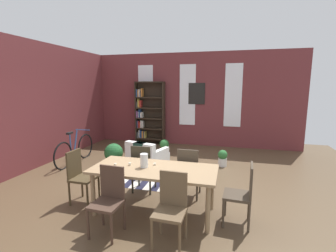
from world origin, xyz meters
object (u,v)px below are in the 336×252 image
object	(u,v)px
dining_chair_head_left	(80,175)
potted_plant_window	(223,158)
dining_chair_near_right	(171,206)
bicycle_second	(75,150)
vase_on_table	(144,161)
dining_chair_far_right	(189,171)
dining_chair_near_left	(109,198)
armchair_white	(147,159)
potted_plant_corner	(114,154)
dining_table	(154,173)
potted_plant_by_shelf	(164,146)
dining_chair_head_right	(242,192)
dining_chair_far_left	(143,167)
bookshelf_tall	(148,113)

from	to	relation	value
dining_chair_head_left	potted_plant_window	world-z (taller)	dining_chair_head_left
potted_plant_window	dining_chair_near_right	bearing A→B (deg)	-99.37
bicycle_second	potted_plant_window	distance (m)	3.95
vase_on_table	dining_chair_near_right	world-z (taller)	vase_on_table
dining_chair_far_right	dining_chair_near_left	bearing A→B (deg)	-123.72
armchair_white	potted_plant_corner	distance (m)	0.96
dining_table	potted_plant_corner	size ratio (longest dim) A/B	3.42
bicycle_second	potted_plant_corner	distance (m)	1.13
dining_chair_near_right	dining_chair_head_left	bearing A→B (deg)	159.75
dining_chair_near_left	potted_plant_by_shelf	world-z (taller)	dining_chair_near_left
dining_chair_head_right	dining_chair_far_left	size ratio (longest dim) A/B	1.00
dining_table	dining_chair_far_right	xyz separation A→B (m)	(0.45, 0.68, -0.17)
vase_on_table	potted_plant_window	size ratio (longest dim) A/B	0.52
vase_on_table	dining_chair_far_left	bearing A→B (deg)	112.88
dining_chair_near_left	potted_plant_window	size ratio (longest dim) A/B	2.21
bicycle_second	dining_table	bearing A→B (deg)	-33.67
dining_chair_head_right	dining_chair_far_left	bearing A→B (deg)	159.63
dining_table	potted_plant_window	distance (m)	2.87
vase_on_table	armchair_white	distance (m)	2.07
dining_chair_head_left	potted_plant_corner	world-z (taller)	dining_chair_head_left
dining_chair_head_left	armchair_white	xyz separation A→B (m)	(0.58, 1.88, -0.23)
dining_chair_near_left	dining_chair_head_right	xyz separation A→B (m)	(1.83, 0.67, 0.00)
dining_chair_near_left	potted_plant_window	world-z (taller)	dining_chair_near_left
dining_chair_near_right	bookshelf_tall	size ratio (longest dim) A/B	0.43
dining_chair_head_left	dining_chair_head_right	distance (m)	2.77
potted_plant_by_shelf	armchair_white	bearing A→B (deg)	-90.52
bicycle_second	potted_plant_by_shelf	world-z (taller)	bicycle_second
dining_chair_far_right	armchair_white	bearing A→B (deg)	136.19
dining_chair_head_left	dining_chair_head_right	xyz separation A→B (m)	(2.77, -0.01, 0.00)
potted_plant_by_shelf	dining_chair_near_right	bearing A→B (deg)	-73.11
dining_chair_near_left	dining_chair_near_right	distance (m)	0.91
vase_on_table	dining_chair_head_left	xyz separation A→B (m)	(-1.22, 0.00, -0.36)
dining_chair_far_right	dining_chair_head_right	world-z (taller)	same
dining_chair_near_left	potted_plant_corner	bearing A→B (deg)	116.19
dining_chair_far_right	armchair_white	world-z (taller)	dining_chair_far_right
dining_chair_far_right	bookshelf_tall	size ratio (longest dim) A/B	0.43
dining_chair_head_right	potted_plant_by_shelf	size ratio (longest dim) A/B	2.17
dining_chair_far_right	bookshelf_tall	world-z (taller)	bookshelf_tall
armchair_white	potted_plant_window	world-z (taller)	armchair_white
dining_chair_far_right	potted_plant_window	bearing A→B (deg)	74.36
bookshelf_tall	bicycle_second	bearing A→B (deg)	-114.14
dining_table	dining_chair_far_left	world-z (taller)	dining_chair_far_left
potted_plant_by_shelf	potted_plant_corner	size ratio (longest dim) A/B	0.74
dining_chair_near_left	vase_on_table	bearing A→B (deg)	67.25
bookshelf_tall	potted_plant_corner	world-z (taller)	bookshelf_tall
dining_chair_head_left	bicycle_second	xyz separation A→B (m)	(-1.49, 1.91, -0.16)
dining_table	bookshelf_tall	size ratio (longest dim) A/B	0.91
dining_chair_near_left	potted_plant_by_shelf	bearing A→B (deg)	94.68
vase_on_table	potted_plant_by_shelf	world-z (taller)	vase_on_table
dining_chair_far_left	bicycle_second	bearing A→B (deg)	152.93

